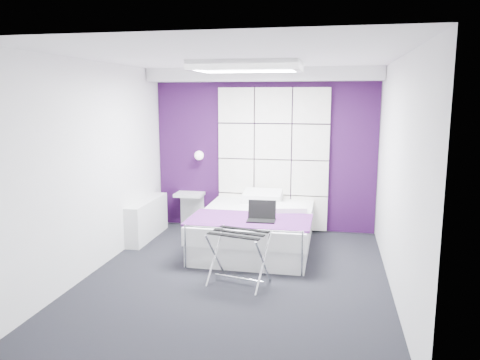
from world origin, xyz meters
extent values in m
plane|color=black|center=(0.00, 0.00, 0.00)|extent=(4.40, 4.40, 0.00)
plane|color=white|center=(0.00, 0.00, 2.60)|extent=(4.40, 4.40, 0.00)
plane|color=silver|center=(0.00, 2.20, 1.30)|extent=(3.60, 0.00, 3.60)
plane|color=silver|center=(-1.80, 0.00, 1.30)|extent=(0.00, 4.40, 4.40)
plane|color=silver|center=(1.80, 0.00, 1.30)|extent=(0.00, 4.40, 4.40)
cube|color=#2E0D39|center=(0.00, 2.19, 1.30)|extent=(3.58, 0.02, 2.58)
cube|color=silver|center=(0.00, 1.95, 2.50)|extent=(3.58, 0.50, 0.20)
sphere|color=white|center=(-1.05, 2.06, 1.22)|extent=(0.15, 0.15, 0.15)
cube|color=silver|center=(-1.69, 1.30, 0.30)|extent=(0.22, 1.20, 0.60)
cube|color=silver|center=(0.04, 1.14, 0.14)|extent=(1.54, 1.92, 0.29)
cube|color=silver|center=(0.04, 1.14, 0.41)|extent=(1.58, 1.96, 0.24)
cube|color=#53195F|center=(0.04, 0.66, 0.54)|extent=(1.64, 0.87, 0.03)
cube|color=silver|center=(-1.23, 2.02, 0.56)|extent=(0.46, 0.36, 0.05)
cube|color=black|center=(0.06, -0.20, 0.62)|extent=(0.64, 0.47, 0.01)
cube|color=black|center=(0.20, 0.58, 0.57)|extent=(0.37, 0.26, 0.02)
cube|color=black|center=(0.20, 0.71, 0.70)|extent=(0.37, 0.01, 0.25)
camera|label=1|loc=(1.10, -5.30, 2.16)|focal=35.00mm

